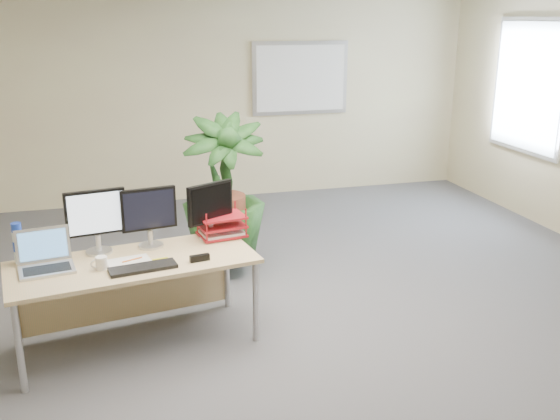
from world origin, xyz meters
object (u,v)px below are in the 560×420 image
object	(u,v)px
desk	(132,274)
laptop	(45,260)
floor_plant	(224,197)
monitor_left	(96,217)
monitor_right	(149,214)

from	to	relation	value
desk	laptop	size ratio (longest dim) A/B	4.46
laptop	desk	bearing A→B (deg)	7.00
floor_plant	desk	bearing A→B (deg)	-129.93
monitor_left	monitor_right	bearing A→B (deg)	4.26
desk	monitor_left	world-z (taller)	monitor_left
desk	laptop	bearing A→B (deg)	-173.00
desk	monitor_left	bearing A→B (deg)	148.46
floor_plant	monitor_left	xyz separation A→B (m)	(-1.10, -0.92, 0.19)
floor_plant	monitor_left	bearing A→B (deg)	-140.13
desk	floor_plant	size ratio (longest dim) A/B	1.21
monitor_right	laptop	xyz separation A→B (m)	(-0.73, -0.23, -0.20)
floor_plant	laptop	size ratio (longest dim) A/B	3.67
desk	laptop	world-z (taller)	laptop
monitor_left	laptop	xyz separation A→B (m)	(-0.35, -0.20, -0.21)
floor_plant	monitor_right	world-z (taller)	floor_plant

